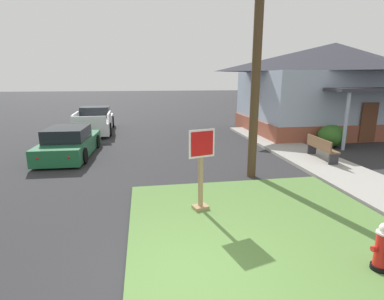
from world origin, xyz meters
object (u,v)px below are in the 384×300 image
object	(u,v)px
street_bench	(321,147)
utility_pole	(260,2)
stop_sign	(201,173)
manhole_cover	(170,220)
pickup_truck_white	(95,122)
parked_sedan_green	(70,143)
fire_hydrant	(382,248)

from	to	relation	value
street_bench	utility_pole	size ratio (longest dim) A/B	0.18
stop_sign	utility_pole	world-z (taller)	utility_pole
manhole_cover	pickup_truck_white	distance (m)	13.17
pickup_truck_white	parked_sedan_green	bearing A→B (deg)	-91.52
fire_hydrant	pickup_truck_white	xyz separation A→B (m)	(-6.78, 15.19, 0.14)
stop_sign	street_bench	bearing A→B (deg)	33.63
parked_sedan_green	pickup_truck_white	bearing A→B (deg)	88.48
stop_sign	parked_sedan_green	world-z (taller)	stop_sign
manhole_cover	parked_sedan_green	distance (m)	7.59
parked_sedan_green	street_bench	size ratio (longest dim) A/B	2.47
parked_sedan_green	pickup_truck_white	world-z (taller)	pickup_truck_white
stop_sign	parked_sedan_green	bearing A→B (deg)	125.14
parked_sedan_green	street_bench	world-z (taller)	parked_sedan_green
fire_hydrant	parked_sedan_green	size ratio (longest dim) A/B	0.19
pickup_truck_white	street_bench	distance (m)	13.09
stop_sign	utility_pole	bearing A→B (deg)	47.60
stop_sign	street_bench	world-z (taller)	stop_sign
pickup_truck_white	utility_pole	distance (m)	12.80
manhole_cover	utility_pole	xyz separation A→B (m)	(2.99, 2.75, 5.41)
pickup_truck_white	stop_sign	bearing A→B (deg)	-70.90
manhole_cover	parked_sedan_green	size ratio (longest dim) A/B	0.16
parked_sedan_green	manhole_cover	bearing A→B (deg)	-61.22
manhole_cover	utility_pole	bearing A→B (deg)	42.55
street_bench	manhole_cover	bearing A→B (deg)	-147.58
fire_hydrant	parked_sedan_green	world-z (taller)	parked_sedan_green
street_bench	utility_pole	world-z (taller)	utility_pole
pickup_truck_white	manhole_cover	bearing A→B (deg)	-74.64
parked_sedan_green	street_bench	distance (m)	10.31
fire_hydrant	parked_sedan_green	distance (m)	11.47
fire_hydrant	stop_sign	xyz separation A→B (m)	(-2.50, 2.83, 0.54)
utility_pole	pickup_truck_white	bearing A→B (deg)	123.11
fire_hydrant	pickup_truck_white	world-z (taller)	pickup_truck_white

